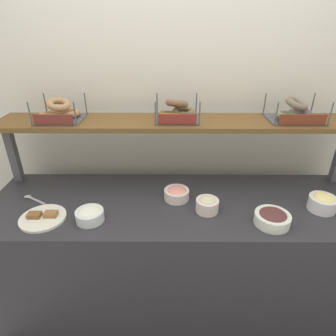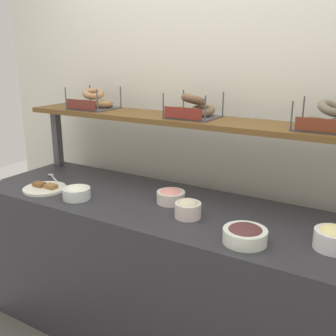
{
  "view_description": "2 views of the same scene",
  "coord_description": "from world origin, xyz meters",
  "px_view_note": "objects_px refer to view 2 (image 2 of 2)",
  "views": [
    {
      "loc": [
        -0.04,
        -1.44,
        1.83
      ],
      "look_at": [
        -0.05,
        0.02,
        1.07
      ],
      "focal_mm": 30.39,
      "sensor_mm": 36.0,
      "label": 1
    },
    {
      "loc": [
        1.02,
        -1.68,
        1.63
      ],
      "look_at": [
        -0.01,
        0.02,
        1.05
      ],
      "focal_mm": 42.16,
      "sensor_mm": 36.0,
      "label": 2
    }
  ],
  "objects_px": {
    "bowl_cream_cheese": "(77,192)",
    "bagel_basket_cinnamon_raisin": "(193,109)",
    "serving_spoon_near_plate": "(52,176)",
    "serving_plate_white": "(45,188)",
    "bowl_potato_salad": "(188,208)",
    "bowl_chocolate_spread": "(245,234)",
    "bowl_lox_spread": "(171,196)",
    "bagel_basket_everything": "(93,102)",
    "bowl_egg_salad": "(333,238)",
    "bagel_basket_poppy": "(331,121)"
  },
  "relations": [
    {
      "from": "bowl_cream_cheese",
      "to": "bowl_chocolate_spread",
      "type": "xyz_separation_m",
      "value": [
        0.99,
        -0.02,
        -0.0
      ]
    },
    {
      "from": "bowl_cream_cheese",
      "to": "serving_plate_white",
      "type": "xyz_separation_m",
      "value": [
        -0.27,
        0.01,
        -0.03
      ]
    },
    {
      "from": "bowl_egg_salad",
      "to": "serving_spoon_near_plate",
      "type": "distance_m",
      "value": 1.74
    },
    {
      "from": "bowl_lox_spread",
      "to": "bowl_chocolate_spread",
      "type": "bearing_deg",
      "value": -25.44
    },
    {
      "from": "bowl_chocolate_spread",
      "to": "serving_spoon_near_plate",
      "type": "relative_size",
      "value": 1.17
    },
    {
      "from": "bowl_chocolate_spread",
      "to": "bagel_basket_everything",
      "type": "distance_m",
      "value": 1.39
    },
    {
      "from": "bowl_cream_cheese",
      "to": "bagel_basket_poppy",
      "type": "xyz_separation_m",
      "value": [
        1.21,
        0.45,
        0.44
      ]
    },
    {
      "from": "bowl_cream_cheese",
      "to": "serving_plate_white",
      "type": "height_order",
      "value": "bowl_cream_cheese"
    },
    {
      "from": "bowl_lox_spread",
      "to": "bowl_chocolate_spread",
      "type": "height_order",
      "value": "bowl_lox_spread"
    },
    {
      "from": "bowl_lox_spread",
      "to": "bagel_basket_everything",
      "type": "xyz_separation_m",
      "value": [
        -0.73,
        0.23,
        0.44
      ]
    },
    {
      "from": "serving_plate_white",
      "to": "bowl_lox_spread",
      "type": "bearing_deg",
      "value": 15.55
    },
    {
      "from": "serving_spoon_near_plate",
      "to": "bagel_basket_everything",
      "type": "distance_m",
      "value": 0.56
    },
    {
      "from": "bowl_egg_salad",
      "to": "bowl_chocolate_spread",
      "type": "bearing_deg",
      "value": -158.0
    },
    {
      "from": "serving_spoon_near_plate",
      "to": "bagel_basket_poppy",
      "type": "relative_size",
      "value": 0.51
    },
    {
      "from": "bowl_egg_salad",
      "to": "serving_plate_white",
      "type": "xyz_separation_m",
      "value": [
        -1.59,
        -0.1,
        -0.04
      ]
    },
    {
      "from": "bagel_basket_cinnamon_raisin",
      "to": "serving_spoon_near_plate",
      "type": "bearing_deg",
      "value": -164.04
    },
    {
      "from": "bowl_cream_cheese",
      "to": "bagel_basket_poppy",
      "type": "distance_m",
      "value": 1.36
    },
    {
      "from": "bowl_chocolate_spread",
      "to": "bagel_basket_poppy",
      "type": "xyz_separation_m",
      "value": [
        0.22,
        0.48,
        0.44
      ]
    },
    {
      "from": "serving_spoon_near_plate",
      "to": "bagel_basket_poppy",
      "type": "height_order",
      "value": "bagel_basket_poppy"
    },
    {
      "from": "bowl_potato_salad",
      "to": "serving_plate_white",
      "type": "relative_size",
      "value": 0.52
    },
    {
      "from": "bowl_potato_salad",
      "to": "bagel_basket_poppy",
      "type": "bearing_deg",
      "value": 33.27
    },
    {
      "from": "bowl_chocolate_spread",
      "to": "serving_plate_white",
      "type": "relative_size",
      "value": 0.76
    },
    {
      "from": "bowl_egg_salad",
      "to": "bagel_basket_poppy",
      "type": "xyz_separation_m",
      "value": [
        -0.11,
        0.34,
        0.43
      ]
    },
    {
      "from": "bowl_lox_spread",
      "to": "bagel_basket_poppy",
      "type": "relative_size",
      "value": 0.48
    },
    {
      "from": "serving_spoon_near_plate",
      "to": "bagel_basket_everything",
      "type": "bearing_deg",
      "value": 55.36
    },
    {
      "from": "bowl_cream_cheese",
      "to": "serving_spoon_near_plate",
      "type": "height_order",
      "value": "bowl_cream_cheese"
    },
    {
      "from": "serving_plate_white",
      "to": "bagel_basket_cinnamon_raisin",
      "type": "distance_m",
      "value": 0.99
    },
    {
      "from": "bagel_basket_poppy",
      "to": "serving_spoon_near_plate",
      "type": "bearing_deg",
      "value": -171.18
    },
    {
      "from": "bagel_basket_cinnamon_raisin",
      "to": "bagel_basket_everything",
      "type": "bearing_deg",
      "value": -179.23
    },
    {
      "from": "serving_spoon_near_plate",
      "to": "bowl_lox_spread",
      "type": "bearing_deg",
      "value": 0.94
    },
    {
      "from": "serving_plate_white",
      "to": "serving_spoon_near_plate",
      "type": "bearing_deg",
      "value": 127.11
    },
    {
      "from": "bowl_potato_salad",
      "to": "bowl_cream_cheese",
      "type": "height_order",
      "value": "bowl_potato_salad"
    },
    {
      "from": "bowl_egg_salad",
      "to": "serving_plate_white",
      "type": "distance_m",
      "value": 1.59
    },
    {
      "from": "bowl_chocolate_spread",
      "to": "bagel_basket_cinnamon_raisin",
      "type": "xyz_separation_m",
      "value": [
        -0.51,
        0.48,
        0.44
      ]
    },
    {
      "from": "bowl_egg_salad",
      "to": "bagel_basket_cinnamon_raisin",
      "type": "relative_size",
      "value": 0.58
    },
    {
      "from": "bowl_potato_salad",
      "to": "bowl_lox_spread",
      "type": "height_order",
      "value": "bowl_potato_salad"
    },
    {
      "from": "bowl_potato_salad",
      "to": "bagel_basket_cinnamon_raisin",
      "type": "distance_m",
      "value": 0.59
    },
    {
      "from": "bowl_chocolate_spread",
      "to": "bagel_basket_cinnamon_raisin",
      "type": "relative_size",
      "value": 0.71
    },
    {
      "from": "bowl_potato_salad",
      "to": "bagel_basket_poppy",
      "type": "xyz_separation_m",
      "value": [
        0.55,
        0.36,
        0.43
      ]
    },
    {
      "from": "bowl_egg_salad",
      "to": "bowl_potato_salad",
      "type": "xyz_separation_m",
      "value": [
        -0.67,
        -0.02,
        -0.0
      ]
    },
    {
      "from": "bowl_lox_spread",
      "to": "bagel_basket_cinnamon_raisin",
      "type": "xyz_separation_m",
      "value": [
        -0.0,
        0.24,
        0.44
      ]
    },
    {
      "from": "serving_plate_white",
      "to": "serving_spoon_near_plate",
      "type": "relative_size",
      "value": 1.54
    },
    {
      "from": "bowl_cream_cheese",
      "to": "bagel_basket_cinnamon_raisin",
      "type": "relative_size",
      "value": 0.57
    },
    {
      "from": "bagel_basket_everything",
      "to": "bagel_basket_cinnamon_raisin",
      "type": "height_order",
      "value": "bagel_basket_cinnamon_raisin"
    },
    {
      "from": "serving_spoon_near_plate",
      "to": "bagel_basket_cinnamon_raisin",
      "type": "xyz_separation_m",
      "value": [
        0.89,
        0.26,
        0.47
      ]
    },
    {
      "from": "serving_spoon_near_plate",
      "to": "bagel_basket_cinnamon_raisin",
      "type": "distance_m",
      "value": 1.04
    },
    {
      "from": "bowl_potato_salad",
      "to": "bowl_cream_cheese",
      "type": "relative_size",
      "value": 0.86
    },
    {
      "from": "bowl_chocolate_spread",
      "to": "bowl_potato_salad",
      "type": "bearing_deg",
      "value": 161.34
    },
    {
      "from": "bowl_cream_cheese",
      "to": "serving_spoon_near_plate",
      "type": "xyz_separation_m",
      "value": [
        -0.41,
        0.2,
        -0.03
      ]
    },
    {
      "from": "serving_plate_white",
      "to": "serving_spoon_near_plate",
      "type": "xyz_separation_m",
      "value": [
        -0.15,
        0.19,
        -0.0
      ]
    }
  ]
}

